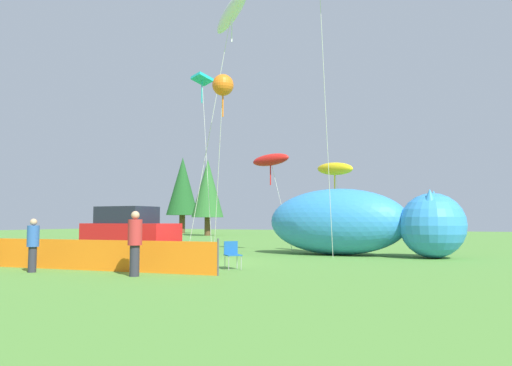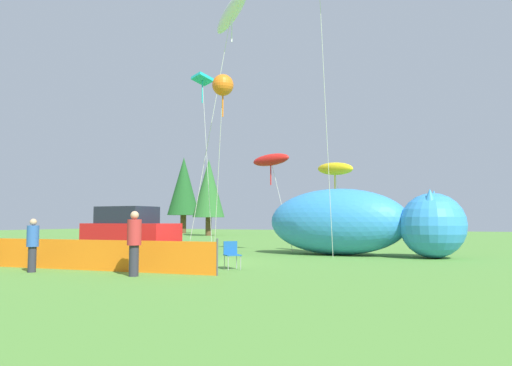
{
  "view_description": "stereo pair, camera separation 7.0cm",
  "coord_description": "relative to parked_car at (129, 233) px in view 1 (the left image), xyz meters",
  "views": [
    {
      "loc": [
        10.44,
        -15.42,
        1.56
      ],
      "look_at": [
        1.37,
        3.26,
        3.11
      ],
      "focal_mm": 35.0,
      "sensor_mm": 36.0,
      "label": 1
    },
    {
      "loc": [
        10.5,
        -15.39,
        1.56
      ],
      "look_at": [
        1.37,
        3.26,
        3.11
      ],
      "focal_mm": 35.0,
      "sensor_mm": 36.0,
      "label": 2
    }
  ],
  "objects": [
    {
      "name": "safety_fence",
      "position": [
        2.0,
        -4.92,
        -0.56
      ],
      "size": [
        9.84,
        1.08,
        1.04
      ],
      "rotation": [
        0.0,
        0.0,
        0.1
      ],
      "color": "orange",
      "rests_on": "ground"
    },
    {
      "name": "kite_red_lizard",
      "position": [
        3.61,
        6.53,
        3.61
      ],
      "size": [
        2.42,
        1.29,
        5.05
      ],
      "color": "silver",
      "rests_on": "ground"
    },
    {
      "name": "kite_yellow_hero",
      "position": [
        7.12,
        6.19,
        2.96
      ],
      "size": [
        2.42,
        1.91,
        4.48
      ],
      "color": "silver",
      "rests_on": "ground"
    },
    {
      "name": "horizon_tree_west",
      "position": [
        -12.63,
        26.95,
        3.77
      ],
      "size": [
        3.28,
        3.28,
        7.82
      ],
      "color": "brown",
      "rests_on": "ground"
    },
    {
      "name": "spectator_in_white_shirt",
      "position": [
        4.89,
        -5.57,
        -0.04
      ],
      "size": [
        0.4,
        0.4,
        1.82
      ],
      "color": "#2D2D38",
      "rests_on": "ground"
    },
    {
      "name": "kite_teal_diamond",
      "position": [
        0.1,
        5.49,
        7.84
      ],
      "size": [
        1.2,
        1.19,
        9.31
      ],
      "color": "silver",
      "rests_on": "ground"
    },
    {
      "name": "kite_orange_flower",
      "position": [
        4.23,
        0.49,
        5.94
      ],
      "size": [
        1.87,
        2.22,
        7.44
      ],
      "color": "silver",
      "rests_on": "ground"
    },
    {
      "name": "folding_chair",
      "position": [
        6.35,
        -2.56,
        -0.51
      ],
      "size": [
        0.68,
        0.68,
        0.89
      ],
      "rotation": [
        0.0,
        0.0,
        -0.76
      ],
      "color": "#1959A5",
      "rests_on": "ground"
    },
    {
      "name": "ground_plane",
      "position": [
        3.62,
        -1.28,
        -1.04
      ],
      "size": [
        120.0,
        120.0,
        0.0
      ],
      "primitive_type": "plane",
      "color": "#548C38"
    },
    {
      "name": "spectator_in_green_shirt",
      "position": [
        1.42,
        -6.06,
        -0.16
      ],
      "size": [
        0.35,
        0.35,
        1.61
      ],
      "color": "#2D2D38",
      "rests_on": "ground"
    },
    {
      "name": "inflatable_cat",
      "position": [
        8.4,
        5.22,
        0.34
      ],
      "size": [
        8.79,
        3.29,
        2.99
      ],
      "rotation": [
        0.0,
        0.0,
        -0.05
      ],
      "color": "#338CD8",
      "rests_on": "ground"
    },
    {
      "name": "kite_white_ghost",
      "position": [
        4.13,
        1.38,
        9.34
      ],
      "size": [
        3.96,
        2.55,
        11.11
      ],
      "color": "silver",
      "rests_on": "ground"
    },
    {
      "name": "parked_car",
      "position": [
        0.0,
        0.0,
        0.0
      ],
      "size": [
        4.16,
        2.0,
        2.14
      ],
      "rotation": [
        0.0,
        0.0,
        -0.02
      ],
      "color": "red",
      "rests_on": "ground"
    },
    {
      "name": "horizon_tree_east",
      "position": [
        -20.15,
        33.44,
        4.6
      ],
      "size": [
        3.85,
        3.85,
        9.18
      ],
      "color": "brown",
      "rests_on": "ground"
    }
  ]
}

